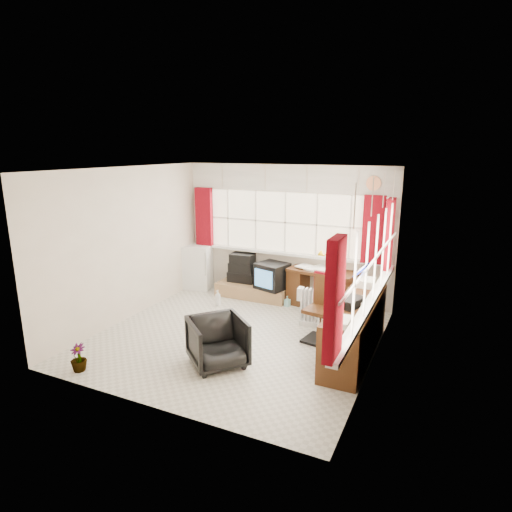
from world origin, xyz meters
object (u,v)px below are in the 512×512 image
at_px(desk_lamp, 336,255).
at_px(desk, 323,286).
at_px(tv_bench, 253,291).
at_px(mini_fridge, 199,266).
at_px(radiator, 313,311).
at_px(task_chair, 323,305).
at_px(credenza, 355,328).
at_px(office_chair, 218,342).
at_px(crt_tv, 272,276).

bearing_deg(desk_lamp, desk, 179.10).
bearing_deg(tv_bench, mini_fridge, 176.35).
bearing_deg(mini_fridge, tv_bench, -3.65).
bearing_deg(radiator, tv_bench, 150.61).
xyz_separation_m(desk, task_chair, (0.39, -1.31, 0.15)).
relative_size(desk, desk_lamp, 2.97).
xyz_separation_m(desk_lamp, credenza, (0.71, -1.60, -0.59)).
bearing_deg(task_chair, desk_lamp, 97.27).
bearing_deg(desk_lamp, radiator, -96.69).
xyz_separation_m(desk_lamp, mini_fridge, (-2.82, 0.00, -0.54)).
xyz_separation_m(task_chair, office_chair, (-1.02, -1.35, -0.21)).
bearing_deg(task_chair, crt_tv, 138.18).
bearing_deg(radiator, office_chair, -113.00).
height_order(task_chair, crt_tv, task_chair).
xyz_separation_m(desk_lamp, radiator, (-0.11, -0.90, -0.73)).
bearing_deg(tv_bench, radiator, -29.39).
xyz_separation_m(desk_lamp, task_chair, (0.17, -1.30, -0.45)).
relative_size(desk, office_chair, 1.78).
height_order(credenza, crt_tv, credenza).
height_order(radiator, credenza, credenza).
height_order(desk_lamp, credenza, desk_lamp).
distance_m(radiator, tv_bench, 1.69).
xyz_separation_m(task_chair, credenza, (0.54, -0.29, -0.15)).
height_order(office_chair, credenza, credenza).
relative_size(radiator, credenza, 0.31).
height_order(office_chair, tv_bench, office_chair).
xyz_separation_m(office_chair, tv_bench, (-0.72, 2.58, -0.20)).
bearing_deg(task_chair, tv_bench, 144.84).
distance_m(desk, desk_lamp, 0.64).
bearing_deg(desk, mini_fridge, -180.00).
distance_m(desk_lamp, credenza, 1.84).
bearing_deg(radiator, credenza, -40.51).
xyz_separation_m(radiator, mini_fridge, (-2.72, 0.91, 0.19)).
bearing_deg(mini_fridge, desk, 0.00).
relative_size(desk, tv_bench, 0.90).
distance_m(desk_lamp, task_chair, 1.39).
bearing_deg(office_chair, crt_tv, 48.55).
bearing_deg(credenza, radiator, 139.49).
xyz_separation_m(radiator, credenza, (0.81, -0.69, 0.14)).
distance_m(desk_lamp, mini_fridge, 2.87).
xyz_separation_m(task_chair, radiator, (-0.27, 0.40, -0.28)).
bearing_deg(desk_lamp, tv_bench, -177.22).
distance_m(desk_lamp, tv_bench, 1.79).
relative_size(credenza, mini_fridge, 2.26).
xyz_separation_m(task_chair, crt_tv, (-1.32, 1.18, -0.04)).
xyz_separation_m(credenza, crt_tv, (-1.86, 1.48, 0.10)).
distance_m(office_chair, crt_tv, 2.56).
bearing_deg(desk_lamp, task_chair, -82.73).
xyz_separation_m(office_chair, credenza, (1.56, 1.06, 0.07)).
xyz_separation_m(desk, desk_lamp, (0.22, -0.00, 0.60)).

